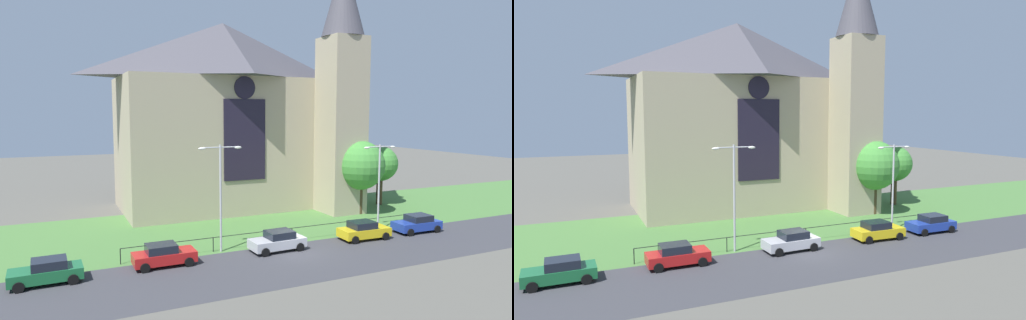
{
  "view_description": "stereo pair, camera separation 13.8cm",
  "coord_description": "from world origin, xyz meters",
  "views": [
    {
      "loc": [
        -16.18,
        -28.68,
        10.33
      ],
      "look_at": [
        0.46,
        8.0,
        6.14
      ],
      "focal_mm": 31.67,
      "sensor_mm": 36.0,
      "label": 1
    },
    {
      "loc": [
        -16.05,
        -28.74,
        10.33
      ],
      "look_at": [
        0.46,
        8.0,
        6.14
      ],
      "focal_mm": 31.67,
      "sensor_mm": 36.0,
      "label": 2
    }
  ],
  "objects": [
    {
      "name": "grass_verge",
      "position": [
        0.0,
        8.0,
        0.0
      ],
      "size": [
        120.0,
        20.0,
        0.01
      ],
      "primitive_type": "cube",
      "color": "#477538",
      "rests_on": "ground"
    },
    {
      "name": "iron_railing",
      "position": [
        1.16,
        2.5,
        0.96
      ],
      "size": [
        26.87,
        0.07,
        1.13
      ],
      "color": "black",
      "rests_on": "ground"
    },
    {
      "name": "road_asphalt",
      "position": [
        0.0,
        -2.0,
        0.0
      ],
      "size": [
        120.0,
        8.0,
        0.01
      ],
      "primitive_type": "cube",
      "color": "#38383D",
      "rests_on": "ground"
    },
    {
      "name": "parked_car_red",
      "position": [
        -9.59,
        1.02,
        0.74
      ],
      "size": [
        4.2,
        2.03,
        1.51
      ],
      "rotation": [
        0.0,
        0.0,
        -0.0
      ],
      "color": "#B21919",
      "rests_on": "ground"
    },
    {
      "name": "ground",
      "position": [
        0.0,
        10.0,
        0.0
      ],
      "size": [
        160.0,
        160.0,
        0.0
      ],
      "primitive_type": "plane",
      "color": "#56544C"
    },
    {
      "name": "parked_car_yellow",
      "position": [
        6.85,
        0.66,
        0.74
      ],
      "size": [
        4.27,
        2.16,
        1.51
      ],
      "rotation": [
        0.0,
        0.0,
        -0.04
      ],
      "color": "gold",
      "rests_on": "ground"
    },
    {
      "name": "streetlamp_near",
      "position": [
        -4.95,
        2.4,
        5.13
      ],
      "size": [
        3.37,
        0.26,
        8.04
      ],
      "color": "#B2B2B7",
      "rests_on": "ground"
    },
    {
      "name": "church_building",
      "position": [
        1.93,
        17.64,
        10.27
      ],
      "size": [
        23.2,
        16.2,
        26.0
      ],
      "color": "tan",
      "rests_on": "ground"
    },
    {
      "name": "streetlamp_far",
      "position": [
        9.74,
        2.4,
        4.9
      ],
      "size": [
        3.37,
        0.26,
        7.62
      ],
      "color": "#B2B2B7",
      "rests_on": "ground"
    },
    {
      "name": "parked_car_blue",
      "position": [
        12.56,
        0.62,
        0.74
      ],
      "size": [
        4.25,
        2.12,
        1.51
      ],
      "rotation": [
        0.0,
        0.0,
        3.11
      ],
      "color": "#1E3899",
      "rests_on": "ground"
    },
    {
      "name": "parked_car_green",
      "position": [
        -16.8,
        0.74,
        0.74
      ],
      "size": [
        4.24,
        2.11,
        1.51
      ],
      "rotation": [
        0.0,
        0.0,
        3.17
      ],
      "color": "#196033",
      "rests_on": "ground"
    },
    {
      "name": "parked_car_silver",
      "position": [
        -0.98,
        0.85,
        0.74
      ],
      "size": [
        4.26,
        2.14,
        1.51
      ],
      "rotation": [
        0.0,
        0.0,
        3.18
      ],
      "color": "#B7B7BC",
      "rests_on": "ground"
    },
    {
      "name": "tree_right_near",
      "position": [
        12.42,
        8.58,
        4.99
      ],
      "size": [
        5.02,
        5.02,
        7.55
      ],
      "color": "#4C3823",
      "rests_on": "ground"
    },
    {
      "name": "tree_right_far",
      "position": [
        17.48,
        11.58,
        4.6
      ],
      "size": [
        3.95,
        3.95,
        6.65
      ],
      "color": "#4C3823",
      "rests_on": "ground"
    }
  ]
}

